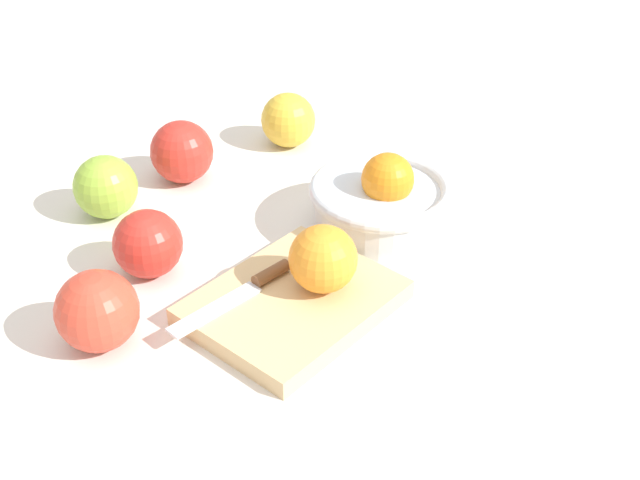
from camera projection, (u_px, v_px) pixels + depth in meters
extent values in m
plane|color=silver|center=(250.00, 251.00, 0.95)|extent=(2.40, 2.40, 0.00)
cylinder|color=silver|center=(381.00, 210.00, 0.97)|extent=(0.16, 0.16, 0.06)
torus|color=silver|center=(382.00, 190.00, 0.95)|extent=(0.18, 0.18, 0.02)
sphere|color=orange|center=(388.00, 179.00, 0.95)|extent=(0.06, 0.06, 0.06)
cube|color=#DBB77F|center=(294.00, 303.00, 0.85)|extent=(0.24, 0.21, 0.02)
sphere|color=orange|center=(323.00, 259.00, 0.83)|extent=(0.07, 0.07, 0.07)
cube|color=silver|center=(215.00, 309.00, 0.82)|extent=(0.11, 0.05, 0.00)
cylinder|color=brown|center=(271.00, 273.00, 0.86)|extent=(0.05, 0.03, 0.01)
sphere|color=red|center=(182.00, 152.00, 1.06)|extent=(0.08, 0.08, 0.08)
sphere|color=gold|center=(288.00, 120.00, 1.15)|extent=(0.08, 0.08, 0.08)
sphere|color=#8EB738|center=(106.00, 187.00, 0.99)|extent=(0.08, 0.08, 0.08)
sphere|color=#D6422D|center=(97.00, 311.00, 0.79)|extent=(0.08, 0.08, 0.08)
sphere|color=red|center=(148.00, 244.00, 0.89)|extent=(0.08, 0.08, 0.08)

